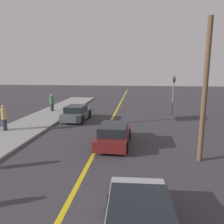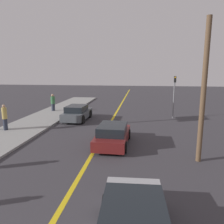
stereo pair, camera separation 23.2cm
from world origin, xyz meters
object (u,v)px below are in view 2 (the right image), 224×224
Objects in this scene: utility_pole at (203,93)px; traffic_light at (174,92)px; pedestrian_far_standing at (5,117)px; car_ahead_center at (113,135)px; pedestrian_by_sign at (53,102)px; car_far_distant at (77,113)px.

traffic_light is at bearing 89.18° from utility_pole.
utility_pole reaches higher than traffic_light.
traffic_light is (12.56, 6.22, 1.30)m from pedestrian_far_standing.
traffic_light is at bearing 61.45° from car_ahead_center.
traffic_light is (12.13, -1.44, 1.36)m from pedestrian_by_sign.
utility_pole is at bearing -40.89° from car_far_distant.
car_ahead_center is 1.03× the size of traffic_light.
car_ahead_center is at bearing -51.31° from pedestrian_by_sign.
traffic_light is at bearing -6.77° from pedestrian_by_sign.
pedestrian_by_sign is (-3.63, 3.47, 0.36)m from car_far_distant.
traffic_light is 0.57× the size of utility_pole.
utility_pole is (-0.14, -9.75, 0.99)m from traffic_light.
pedestrian_far_standing reaches higher than pedestrian_by_sign.
pedestrian_by_sign is 0.46× the size of traffic_light.
traffic_light is (4.58, 7.99, 1.75)m from car_ahead_center.
utility_pole is at bearing -15.86° from pedestrian_far_standing.
utility_pole reaches higher than pedestrian_far_standing.
utility_pole is (11.99, -11.18, 2.35)m from pedestrian_by_sign.
pedestrian_by_sign is at bearing 136.98° from utility_pole.
car_ahead_center is at bearing -54.84° from car_far_distant.
utility_pole is at bearing -20.33° from car_ahead_center.
car_far_distant is 5.04m from pedestrian_by_sign.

